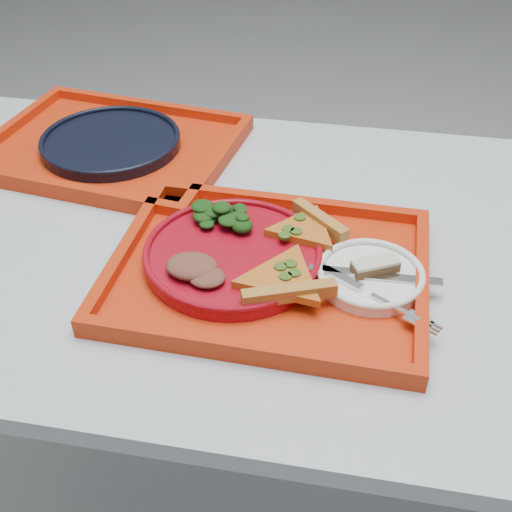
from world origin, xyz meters
name	(u,v)px	position (x,y,z in m)	size (l,w,h in m)	color
ground	(313,504)	(0.00, 0.00, 0.00)	(10.00, 10.00, 0.00)	#999CA1
table	(336,281)	(0.00, 0.00, 0.68)	(1.60, 0.80, 0.75)	#9BA4AE
tray_main	(269,273)	(-0.10, -0.09, 0.76)	(0.45, 0.35, 0.01)	red
tray_far	(112,150)	(-0.45, 0.21, 0.76)	(0.45, 0.35, 0.01)	red
dinner_plate	(233,256)	(-0.15, -0.08, 0.77)	(0.26, 0.26, 0.02)	maroon
side_plate	(370,278)	(0.05, -0.09, 0.77)	(0.15, 0.15, 0.01)	white
navy_plate	(111,143)	(-0.45, 0.21, 0.77)	(0.26, 0.26, 0.02)	black
pizza_slice_a	(283,276)	(-0.07, -0.14, 0.79)	(0.14, 0.13, 0.02)	#C47720
pizza_slice_b	(305,227)	(-0.05, -0.02, 0.79)	(0.12, 0.11, 0.02)	#C47720
salad_heap	(223,210)	(-0.18, -0.01, 0.80)	(0.08, 0.07, 0.04)	black
meat_portion	(192,266)	(-0.20, -0.14, 0.79)	(0.07, 0.06, 0.02)	brown
dessert_bar	(375,266)	(0.05, -0.09, 0.79)	(0.07, 0.05, 0.02)	#492D18
knife	(375,275)	(0.06, -0.10, 0.78)	(0.18, 0.02, 0.01)	silver
fork	(370,293)	(0.05, -0.14, 0.78)	(0.18, 0.02, 0.01)	silver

